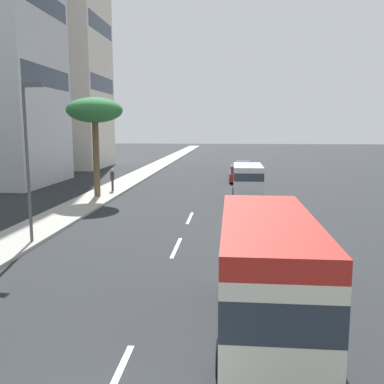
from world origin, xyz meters
The scene contains 12 objects.
ground_plane centered at (31.50, 0.00, 0.00)m, with size 198.00×198.00×0.00m, color #26282B.
sidewalk_right centered at (31.50, 7.69, 0.07)m, with size 162.00×2.82×0.15m, color #9E9B93.
lane_stripe_mid centered at (12.45, 0.00, 0.01)m, with size 3.20×0.16×0.01m, color silver.
lane_stripe_far centered at (18.73, 0.00, 0.01)m, with size 3.20×0.16×0.01m, color silver.
car_lead centered at (35.90, -3.18, 0.77)m, with size 4.39×1.90×1.63m.
minibus_second centered at (4.62, -3.33, 1.71)m, with size 6.79×2.40×3.13m.
van_third centered at (25.83, -3.63, 1.46)m, with size 4.75×2.21×2.55m.
car_fourth centered at (41.40, -3.68, 0.76)m, with size 4.16×1.81×1.62m.
pedestrian_mid_block centered at (27.96, 7.26, 1.17)m, with size 0.39×0.37×1.82m.
palm_tree centered at (25.27, 7.68, 6.43)m, with size 4.10×4.10×7.34m.
street_lamp centered at (12.38, 6.57, 4.53)m, with size 0.24×0.97×7.15m.
office_tower_far centered at (49.25, 20.04, 19.92)m, with size 10.44×11.60×39.83m.
Camera 1 is at (-5.90, -2.40, 5.35)m, focal length 39.98 mm.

